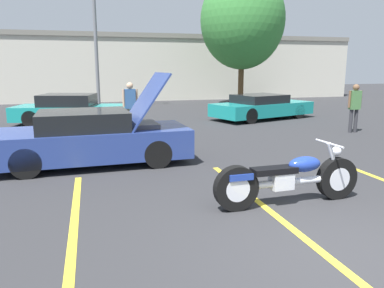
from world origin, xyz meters
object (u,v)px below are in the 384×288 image
at_px(parked_car_right_row, 262,107).
at_px(parked_car_left_row, 72,110).
at_px(light_pole, 96,18).
at_px(tree_background, 242,20).
at_px(spectator_midground, 130,103).
at_px(show_car_hood_open, 93,138).
at_px(spectator_by_show_car, 355,104).
at_px(motorcycle, 288,179).

bearing_deg(parked_car_right_row, parked_car_left_row, 157.28).
relative_size(light_pole, tree_background, 1.13).
xyz_separation_m(parked_car_right_row, parked_car_left_row, (-7.92, 0.59, 0.04)).
xyz_separation_m(parked_car_left_row, spectator_midground, (2.04, -2.60, 0.46)).
height_order(tree_background, show_car_hood_open, tree_background).
bearing_deg(light_pole, parked_car_left_row, -104.44).
bearing_deg(spectator_by_show_car, motorcycle, -135.12).
height_order(light_pole, parked_car_right_row, light_pole).
bearing_deg(tree_background, motorcycle, -109.68).
bearing_deg(light_pole, parked_car_right_row, -38.61).
relative_size(parked_car_right_row, spectator_midground, 2.85).
relative_size(show_car_hood_open, parked_car_left_row, 0.94).
xyz_separation_m(motorcycle, spectator_by_show_car, (5.67, 5.65, 0.56)).
bearing_deg(spectator_midground, light_pole, 96.35).
bearing_deg(spectator_by_show_car, spectator_midground, 164.97).
bearing_deg(tree_background, spectator_midground, -133.09).
height_order(light_pole, spectator_midground, light_pole).
xyz_separation_m(parked_car_right_row, spectator_midground, (-5.88, -2.01, 0.50)).
height_order(show_car_hood_open, parked_car_left_row, show_car_hood_open).
relative_size(parked_car_left_row, spectator_by_show_car, 2.86).
bearing_deg(tree_background, parked_car_right_row, -103.48).
bearing_deg(spectator_midground, spectator_by_show_car, -15.03).
distance_m(show_car_hood_open, spectator_midground, 4.32).
xyz_separation_m(motorcycle, parked_car_left_row, (-3.79, 10.24, 0.13)).
bearing_deg(show_car_hood_open, tree_background, 51.97).
xyz_separation_m(motorcycle, show_car_hood_open, (-3.05, 3.54, 0.19)).
xyz_separation_m(tree_background, parked_car_left_row, (-9.29, -5.15, -4.26)).
xyz_separation_m(tree_background, spectator_midground, (-7.25, -7.75, -3.80)).
relative_size(motorcycle, spectator_midground, 1.51).
relative_size(light_pole, parked_car_left_row, 1.81).
relative_size(motorcycle, show_car_hood_open, 0.58).
distance_m(light_pole, spectator_by_show_car, 12.99).
height_order(parked_car_right_row, spectator_by_show_car, spectator_by_show_car).
xyz_separation_m(spectator_by_show_car, spectator_midground, (-7.42, 1.99, 0.04)).
distance_m(parked_car_right_row, parked_car_left_row, 7.94).
distance_m(tree_background, parked_car_right_row, 7.30).
bearing_deg(spectator_midground, tree_background, 46.91).
bearing_deg(parked_car_right_row, show_car_hood_open, -158.00).
height_order(light_pole, tree_background, light_pole).
xyz_separation_m(light_pole, tree_background, (8.07, 0.40, 0.16)).
xyz_separation_m(parked_car_left_row, spectator_by_show_car, (9.46, -4.60, 0.42)).
height_order(parked_car_right_row, parked_car_left_row, parked_car_left_row).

